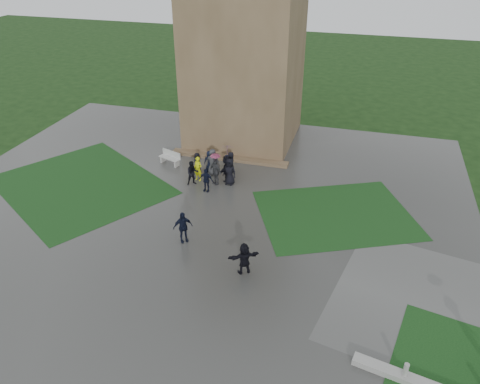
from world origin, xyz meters
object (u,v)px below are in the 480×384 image
(bench, at_px, (170,158))
(tower, at_px, (245,24))
(pedestrian_near, at_px, (244,258))
(pedestrian_mid, at_px, (183,227))

(bench, bearing_deg, tower, 77.39)
(tower, distance_m, bench, 11.27)
(pedestrian_near, bearing_deg, pedestrian_mid, -54.39)
(pedestrian_mid, height_order, pedestrian_near, pedestrian_mid)
(tower, xyz_separation_m, bench, (-3.93, -6.30, -8.47))
(bench, xyz_separation_m, pedestrian_mid, (4.54, -8.76, 0.43))
(pedestrian_mid, xyz_separation_m, pedestrian_near, (3.97, -1.68, -0.06))
(tower, relative_size, bench, 10.10)
(bench, distance_m, pedestrian_mid, 9.88)
(tower, relative_size, pedestrian_near, 10.32)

